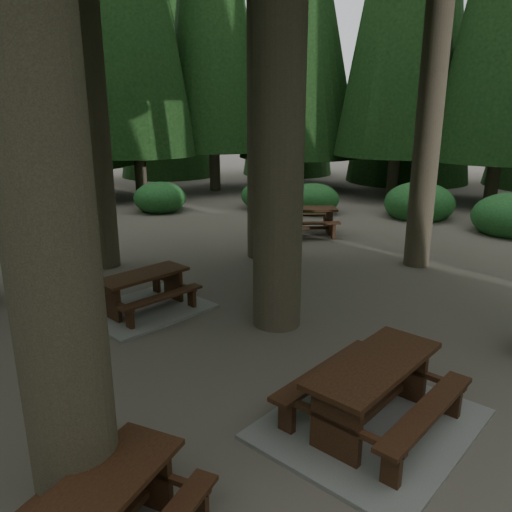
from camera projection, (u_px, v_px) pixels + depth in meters
name	position (u px, v px, depth m)	size (l,w,h in m)	color
ground	(239.00, 335.00, 8.45)	(80.00, 80.00, 0.00)	#574F46
picnic_table_a	(372.00, 404.00, 5.94)	(3.18, 2.96, 0.86)	gray
picnic_table_c	(144.00, 298.00, 9.42)	(2.71, 2.51, 0.74)	gray
picnic_table_d	(305.00, 217.00, 15.22)	(2.28, 2.06, 0.81)	#351410
shrub_ring	(259.00, 293.00, 9.27)	(23.86, 24.64, 1.49)	#1C5127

